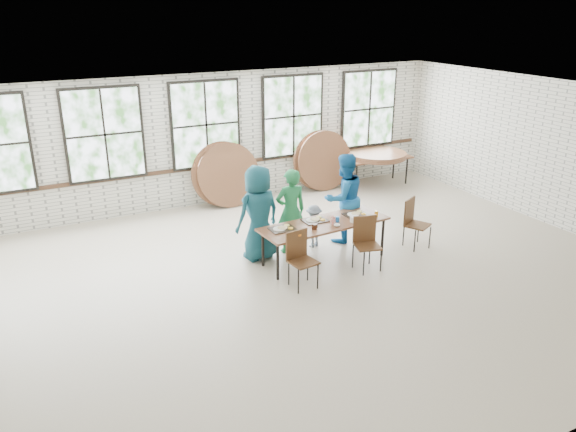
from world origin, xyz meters
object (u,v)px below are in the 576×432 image
object	(u,v)px
chair_near_left	(300,254)
chair_near_right	(366,238)
storage_table	(376,159)
dining_table	(324,225)

from	to	relation	value
chair_near_left	chair_near_right	xyz separation A→B (m)	(1.34, 0.05, 0.00)
storage_table	dining_table	bearing A→B (deg)	-134.38
chair_near_left	dining_table	bearing A→B (deg)	28.68
chair_near_right	dining_table	bearing A→B (deg)	146.29
chair_near_right	storage_table	size ratio (longest dim) A/B	0.52
chair_near_right	storage_table	world-z (taller)	chair_near_right
dining_table	chair_near_left	xyz separation A→B (m)	(-0.84, -0.63, -0.13)
dining_table	chair_near_right	bearing A→B (deg)	-52.65
dining_table	chair_near_right	xyz separation A→B (m)	(0.51, -0.58, -0.13)
chair_near_left	chair_near_right	bearing A→B (deg)	-6.00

